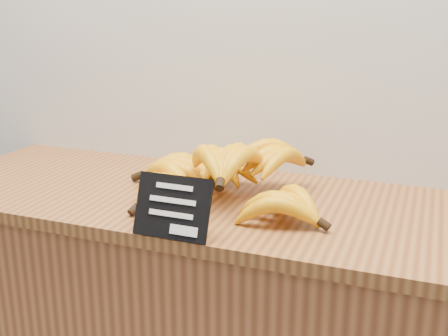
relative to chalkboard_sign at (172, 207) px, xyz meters
The scene contains 3 objects.
counter_top 0.26m from the chalkboard_sign, 81.81° to the left, with size 1.56×0.54×0.03m, color #975D2E.
chalkboard_sign is the anchor object (origin of this frame).
banana_pile 0.24m from the chalkboard_sign, 88.97° to the left, with size 0.53×0.40×0.13m.
Camera 1 is at (0.49, 1.56, 1.39)m, focal length 45.00 mm.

